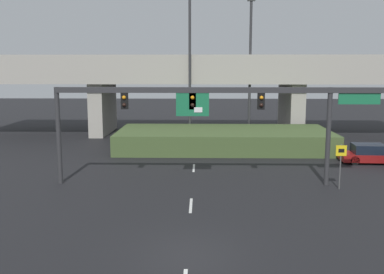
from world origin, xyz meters
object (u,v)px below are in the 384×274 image
speed_limit_sign (341,160)px  parked_sedan_near_right (370,154)px  highway_light_pole_far (250,67)px  highway_light_pole_near (190,45)px  signal_gantry (212,104)px

speed_limit_sign → parked_sedan_near_right: (4.32, 7.16, -1.05)m
highway_light_pole_far → parked_sedan_near_right: highway_light_pole_far is taller
speed_limit_sign → parked_sedan_near_right: size_ratio=0.60×
parked_sedan_near_right → highway_light_pole_far: bearing=130.7°
highway_light_pole_near → parked_sedan_near_right: bearing=-35.2°
speed_limit_sign → highway_light_pole_near: 20.09m
highway_light_pole_near → parked_sedan_near_right: size_ratio=3.89×
highway_light_pole_near → speed_limit_sign: bearing=-61.6°
signal_gantry → speed_limit_sign: bearing=-7.5°
speed_limit_sign → highway_light_pole_far: 18.28m
signal_gantry → parked_sedan_near_right: size_ratio=4.36×
signal_gantry → parked_sedan_near_right: 13.76m
signal_gantry → highway_light_pole_far: size_ratio=1.46×
highway_light_pole_near → highway_light_pole_far: highway_light_pole_near is taller
speed_limit_sign → signal_gantry: bearing=172.5°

